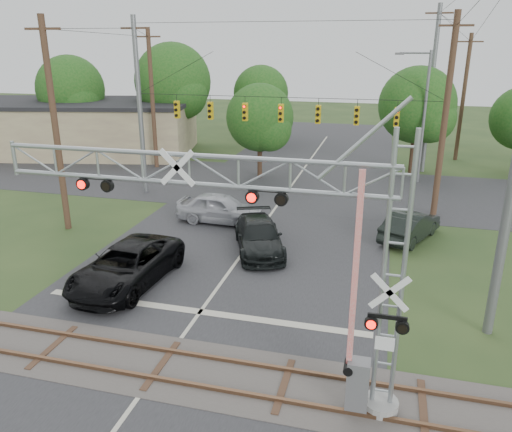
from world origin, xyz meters
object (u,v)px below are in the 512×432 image
(crossing_gantry, at_px, (264,238))
(pickup_black, at_px, (127,266))
(sedan_silver, at_px, (220,208))
(streetlight, at_px, (422,111))
(traffic_signal_span, at_px, (295,114))
(commercial_building, at_px, (82,127))
(car_dark, at_px, (259,236))

(crossing_gantry, distance_m, pickup_black, 9.93)
(sedan_silver, height_order, streetlight, streetlight)
(traffic_signal_span, height_order, sedan_silver, traffic_signal_span)
(pickup_black, distance_m, commercial_building, 29.68)
(crossing_gantry, height_order, pickup_black, crossing_gantry)
(crossing_gantry, xyz_separation_m, streetlight, (5.23, 25.89, 0.35))
(pickup_black, xyz_separation_m, commercial_building, (-17.47, 23.94, 1.55))
(crossing_gantry, bearing_deg, pickup_black, 143.77)
(commercial_building, distance_m, streetlight, 30.34)
(crossing_gantry, xyz_separation_m, car_dark, (-2.78, 10.31, -4.13))
(streetlight, bearing_deg, pickup_black, -121.42)
(crossing_gantry, xyz_separation_m, commercial_building, (-24.79, 29.30, -2.50))
(car_dark, bearing_deg, crossing_gantry, -95.92)
(sedan_silver, bearing_deg, traffic_signal_span, -34.41)
(streetlight, bearing_deg, sedan_silver, -132.84)
(crossing_gantry, height_order, traffic_signal_span, traffic_signal_span)
(traffic_signal_span, relative_size, commercial_building, 0.87)
(traffic_signal_span, height_order, pickup_black, traffic_signal_span)
(pickup_black, distance_m, car_dark, 6.72)
(pickup_black, height_order, car_dark, pickup_black)
(pickup_black, height_order, sedan_silver, sedan_silver)
(pickup_black, relative_size, commercial_building, 0.28)
(pickup_black, xyz_separation_m, sedan_silver, (1.36, 8.47, 0.00))
(traffic_signal_span, height_order, commercial_building, traffic_signal_span)
(crossing_gantry, height_order, streetlight, streetlight)
(traffic_signal_span, distance_m, car_dark, 9.48)
(pickup_black, bearing_deg, streetlight, 62.36)
(crossing_gantry, height_order, car_dark, crossing_gantry)
(pickup_black, distance_m, streetlight, 24.46)
(traffic_signal_span, bearing_deg, car_dark, -91.48)
(crossing_gantry, distance_m, streetlight, 26.42)
(traffic_signal_span, relative_size, sedan_silver, 3.86)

